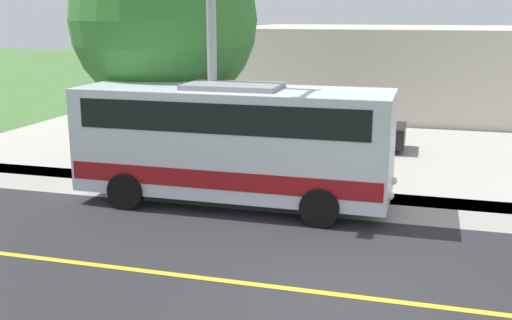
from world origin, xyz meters
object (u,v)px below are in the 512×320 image
shuttle_bus_front (233,139)px  street_light_pole (210,28)px  parked_car_near (343,128)px  commercial_building (451,70)px  tree_curbside (164,20)px

shuttle_bus_front → street_light_pole: street_light_pole is taller
shuttle_bus_front → parked_car_near: bearing=166.5°
shuttle_bus_front → commercial_building: 17.82m
shuttle_bus_front → commercial_building: size_ratio=0.39×
shuttle_bus_front → street_light_pole: size_ratio=1.00×
shuttle_bus_front → commercial_building: (-16.92, 5.56, 0.34)m
parked_car_near → tree_curbside: (4.36, -4.80, 3.78)m
shuttle_bus_front → street_light_pole: 2.79m
parked_car_near → tree_curbside: bearing=-47.7°
shuttle_bus_front → parked_car_near: shuttle_bus_front is taller
street_light_pole → parked_car_near: (-6.89, 2.46, -3.64)m
shuttle_bus_front → parked_car_near: size_ratio=1.78×
street_light_pole → parked_car_near: street_light_pole is taller
street_light_pole → parked_car_near: 8.17m
tree_curbside → shuttle_bus_front: bearing=46.3°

